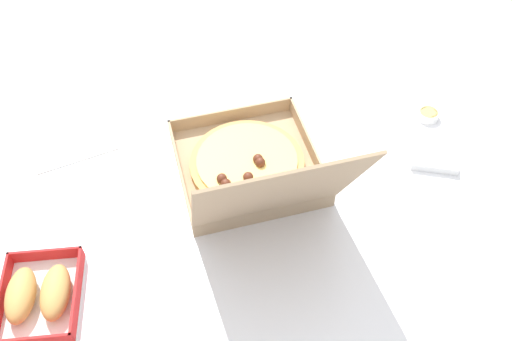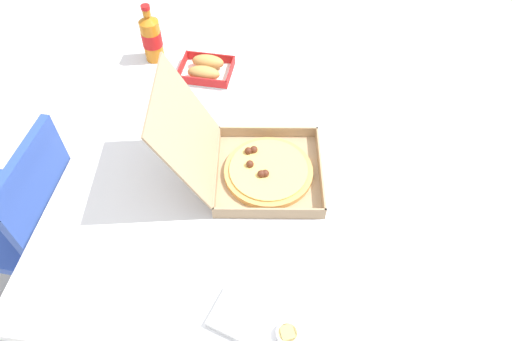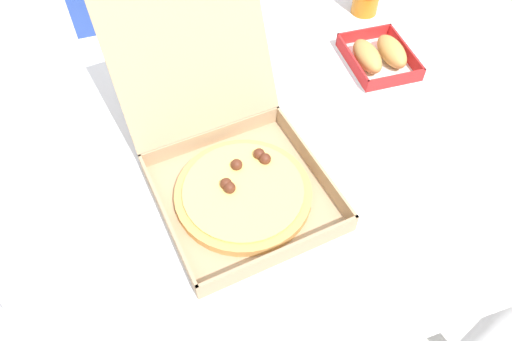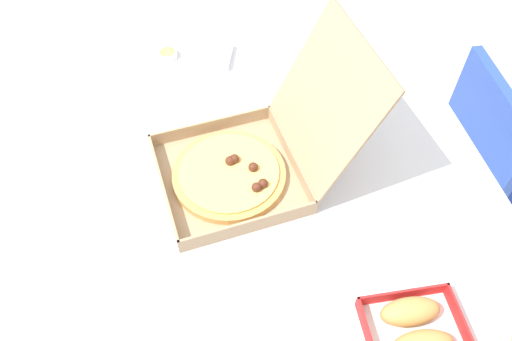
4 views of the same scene
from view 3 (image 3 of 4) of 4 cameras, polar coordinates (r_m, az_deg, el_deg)
The scene contains 7 objects.
ground_plane at distance 1.71m, azimuth -1.16°, elevation -13.95°, with size 10.00×10.00×0.00m, color beige.
dining_table at distance 1.12m, azimuth -1.71°, elevation 0.37°, with size 1.23×0.99×0.76m.
chair at distance 1.77m, azimuth -12.71°, elevation 12.97°, with size 0.42×0.42×0.83m.
pizza_box_open at distance 0.96m, azimuth -2.63°, elevation 0.39°, with size 0.38×0.50×0.34m.
bread_side_box at distance 1.28m, azimuth 14.19°, elevation 12.90°, with size 0.16×0.20×0.06m.
paper_menu at distance 1.06m, azimuth 23.31°, elevation -3.18°, with size 0.21×0.15×0.00m, color white.
napkin_pile at distance 1.01m, azimuth -27.39°, elevation -8.07°, with size 0.11×0.11×0.02m, color white.
Camera 3 is at (-0.19, -0.67, 1.56)m, focal length 34.23 mm.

